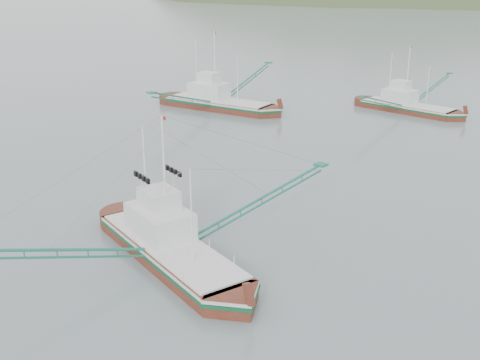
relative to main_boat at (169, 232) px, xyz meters
The scene contains 4 objects.
ground 2.86m from the main_boat, 109.64° to the left, with size 1200.00×1200.00×0.00m, color slate.
main_boat is the anchor object (origin of this frame).
bg_boat_left 44.82m from the main_boat, 127.93° to the left, with size 15.60×27.35×11.13m.
bg_boat_far 50.67m from the main_boat, 98.05° to the left, with size 12.83×22.88×9.26m.
Camera 1 is at (26.83, -26.20, 17.94)m, focal length 45.00 mm.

